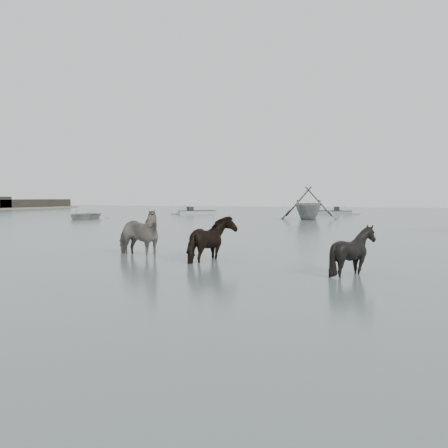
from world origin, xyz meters
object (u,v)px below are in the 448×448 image
at_px(pony_pinto, 137,228).
at_px(pony_dark, 213,234).
at_px(rowboat_lead, 84,213).
at_px(pony_black, 353,245).

relative_size(pony_pinto, pony_dark, 1.30).
bearing_deg(pony_dark, pony_pinto, 65.80).
bearing_deg(rowboat_lead, pony_black, -57.83).
bearing_deg(pony_pinto, rowboat_lead, 56.23).
xyz_separation_m(pony_pinto, rowboat_lead, (-16.20, 18.39, -0.36)).
xyz_separation_m(pony_pinto, pony_dark, (2.57, -0.33, -0.07)).
relative_size(pony_dark, pony_black, 1.11).
height_order(pony_pinto, rowboat_lead, pony_pinto).
bearing_deg(pony_black, pony_dark, 57.85).
xyz_separation_m(pony_dark, rowboat_lead, (-18.77, 18.72, -0.29)).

